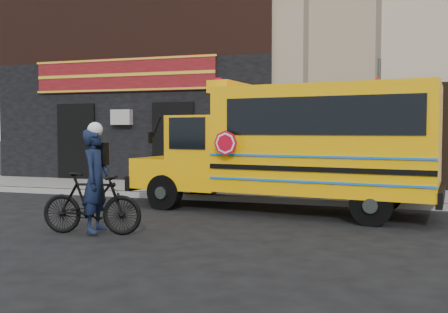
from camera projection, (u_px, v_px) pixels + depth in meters
ground at (217, 220)px, 10.13m from camera, size 120.00×120.00×0.00m
curb at (248, 199)px, 12.61m from camera, size 40.00×0.20×0.15m
sidewalk at (261, 192)px, 14.05m from camera, size 40.00×3.00×0.15m
building at (296, 22)px, 19.81m from camera, size 20.00×10.70×12.00m
school_bus at (296, 144)px, 11.01m from camera, size 7.13×3.08×2.92m
sign_pole at (378, 126)px, 11.83m from camera, size 0.12×0.30×3.51m
bicycle at (92, 204)px, 8.67m from camera, size 1.85×0.76×1.08m
cyclist at (96, 183)px, 8.66m from camera, size 0.52×0.71×1.80m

